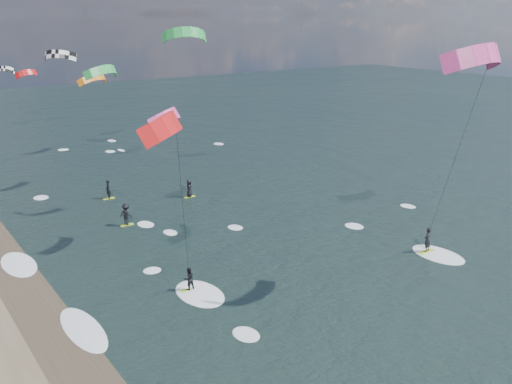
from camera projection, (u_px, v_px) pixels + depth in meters
wet_sand_strip at (89, 384)px, 26.74m from camera, size 3.00×240.00×0.00m
kitesurfer_near_a at (479, 100)px, 32.42m from camera, size 7.87×8.46×15.63m
kitesurfer_near_b at (184, 191)px, 29.06m from camera, size 6.74×8.99×13.11m
far_kitesurfers at (141, 202)px, 49.92m from camera, size 9.03×8.65×1.86m
bg_kite_field at (59, 63)px, 64.62m from camera, size 15.30×72.07×7.84m
shoreline_surf at (80, 332)px, 31.11m from camera, size 2.40×79.40×0.11m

